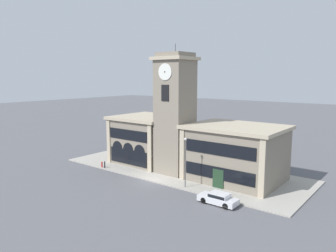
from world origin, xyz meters
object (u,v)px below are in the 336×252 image
object	(u,v)px
street_lamp	(185,155)
bollard	(105,165)
fire_hydrant	(102,164)
parked_car_near	(218,198)

from	to	relation	value
street_lamp	bollard	bearing A→B (deg)	-178.16
bollard	fire_hydrant	xyz separation A→B (m)	(-0.72, 0.08, -0.10)
parked_car_near	bollard	size ratio (longest dim) A/B	4.14
fire_hydrant	parked_car_near	bearing A→B (deg)	-4.41
parked_car_near	fire_hydrant	world-z (taller)	parked_car_near
parked_car_near	fire_hydrant	xyz separation A→B (m)	(-21.26, 1.64, -0.12)
street_lamp	fire_hydrant	bearing A→B (deg)	-178.53
parked_car_near	fire_hydrant	size ratio (longest dim) A/B	5.06
street_lamp	bollard	size ratio (longest dim) A/B	5.94
parked_car_near	bollard	bearing A→B (deg)	-4.70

